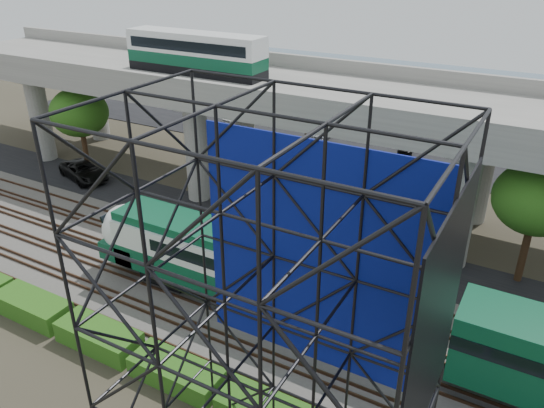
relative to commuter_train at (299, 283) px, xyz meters
The scene contains 13 objects.
ground 5.49m from the commuter_train, 154.64° to the right, with size 140.00×140.00×0.00m, color #474233.
ballast_bed 5.05m from the commuter_train, behind, with size 90.00×12.00×0.20m, color slate.
service_road 9.91m from the commuter_train, 116.40° to the left, with size 90.00×5.00×0.08m, color black.
parking_lot 32.40m from the commuter_train, 97.51° to the left, with size 90.00×18.00×0.08m, color black.
harbor_water 54.24m from the commuter_train, 94.47° to the left, with size 140.00×40.00×0.03m, color #405E69.
rail_tracks 4.96m from the commuter_train, behind, with size 90.00×9.52×0.16m.
commuter_train is the anchor object (origin of this frame).
overpass 15.83m from the commuter_train, 110.06° to the left, with size 80.00×12.00×12.40m.
scaffold_tower 11.66m from the commuter_train, 68.71° to the right, with size 9.36×6.36×15.00m.
hedge_strip 7.44m from the commuter_train, 117.03° to the right, with size 34.60×1.80×1.20m.
trees 16.94m from the commuter_train, 122.10° to the left, with size 40.94×16.94×7.69m.
suv 26.73m from the commuter_train, 161.10° to the left, with size 2.51×5.45×1.51m, color black.
parked_cars 31.85m from the commuter_train, 96.07° to the left, with size 37.50×9.31×1.28m.
Camera 1 is at (14.11, -18.52, 18.61)m, focal length 35.00 mm.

